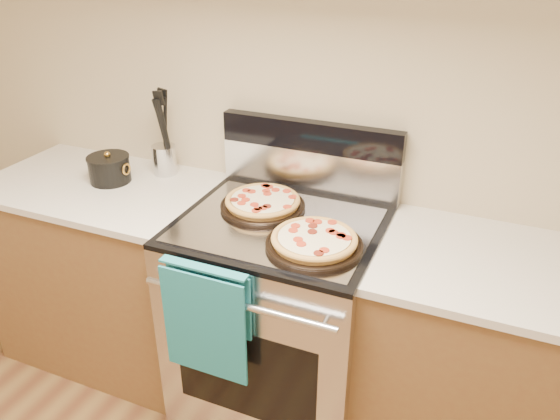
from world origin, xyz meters
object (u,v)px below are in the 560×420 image
at_px(pepperoni_pizza_back, 263,203).
at_px(pepperoni_pizza_front, 314,241).
at_px(range_body, 281,321).
at_px(utensil_crock, 164,160).
at_px(saucepan, 110,170).

relative_size(pepperoni_pizza_back, pepperoni_pizza_front, 0.99).
height_order(range_body, pepperoni_pizza_front, pepperoni_pizza_front).
xyz_separation_m(range_body, utensil_crock, (-0.67, 0.24, 0.53)).
bearing_deg(pepperoni_pizza_back, saucepan, 179.89).
height_order(pepperoni_pizza_back, utensil_crock, utensil_crock).
distance_m(pepperoni_pizza_back, pepperoni_pizza_front, 0.35).
xyz_separation_m(utensil_crock, saucepan, (-0.17, -0.17, -0.01)).
distance_m(pepperoni_pizza_back, utensil_crock, 0.59).
relative_size(range_body, pepperoni_pizza_front, 2.70).
bearing_deg(range_body, utensil_crock, 160.28).
bearing_deg(saucepan, utensil_crock, 44.30).
bearing_deg(utensil_crock, range_body, -19.72).
xyz_separation_m(pepperoni_pizza_front, utensil_crock, (-0.85, 0.37, 0.03)).
relative_size(pepperoni_pizza_back, utensil_crock, 2.47).
relative_size(pepperoni_pizza_front, utensil_crock, 2.50).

